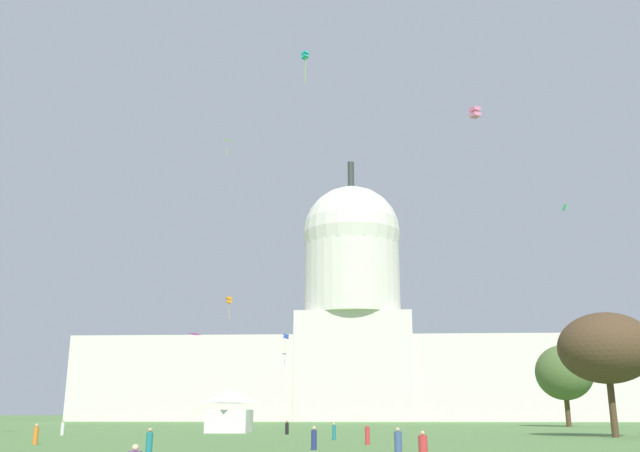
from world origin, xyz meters
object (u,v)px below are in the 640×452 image
object	(u,v)px
person_black_mid_right	(287,428)
kite_orange_mid	(229,300)
person_red_front_center	(423,448)
kite_violet_low	(286,357)
tree_east_far	(564,373)
kite_lime_high	(226,143)
kite_blue_low	(286,337)
person_navy_back_right	(314,439)
kite_turquoise_high	(305,56)
capitol_building	(353,337)
tree_east_near	(606,348)
person_red_back_left	(367,435)
kite_green_high	(564,207)
person_white_near_tree_east	(63,428)
kite_pink_high	(475,112)
kite_magenta_low	(190,337)
person_teal_front_left	(334,432)
person_teal_edge_east	(149,442)
person_denim_aisle_center	(398,445)
person_orange_near_tree_west	(36,435)
event_tent	(230,411)

from	to	relation	value
person_black_mid_right	kite_orange_mid	world-z (taller)	kite_orange_mid
person_red_front_center	kite_violet_low	xyz separation A→B (m)	(-16.50, 92.41, 11.69)
tree_east_far	kite_lime_high	xyz separation A→B (m)	(-56.63, -13.54, 37.44)
kite_blue_low	kite_violet_low	distance (m)	16.45
person_navy_back_right	kite_turquoise_high	world-z (taller)	kite_turquoise_high
capitol_building	person_navy_back_right	distance (m)	136.12
tree_east_near	person_red_front_center	size ratio (longest dim) A/B	7.95
person_red_front_center	person_navy_back_right	bearing A→B (deg)	152.07
person_red_back_left	tree_east_near	bearing A→B (deg)	-77.58
person_red_back_left	person_red_front_center	bearing A→B (deg)	166.81
kite_green_high	kite_lime_high	world-z (taller)	kite_lime_high
person_white_near_tree_east	kite_orange_mid	xyz separation A→B (m)	(9.55, 44.02, 20.92)
kite_blue_low	kite_pink_high	xyz separation A→B (m)	(29.89, -65.63, 20.68)
kite_lime_high	kite_pink_high	xyz separation A→B (m)	(36.59, -27.48, -7.85)
capitol_building	kite_violet_low	world-z (taller)	capitol_building
capitol_building	kite_magenta_low	world-z (taller)	capitol_building
kite_orange_mid	kite_violet_low	xyz separation A→B (m)	(9.35, 9.24, -9.24)
person_black_mid_right	person_red_front_center	size ratio (longest dim) A/B	0.97
person_red_front_center	person_white_near_tree_east	world-z (taller)	person_red_front_center
kite_green_high	kite_turquoise_high	world-z (taller)	kite_turquoise_high
person_black_mid_right	kite_pink_high	distance (m)	44.20
person_black_mid_right	kite_blue_low	distance (m)	67.77
person_teal_front_left	kite_pink_high	bearing A→B (deg)	4.98
person_teal_front_left	person_white_near_tree_east	bearing A→B (deg)	123.49
person_teal_front_left	kite_orange_mid	bearing A→B (deg)	74.78
person_teal_front_left	kite_violet_low	bearing A→B (deg)	64.31
kite_violet_low	capitol_building	bearing A→B (deg)	-48.99
person_teal_edge_east	kite_violet_low	distance (m)	87.53
person_red_front_center	kite_orange_mid	size ratio (longest dim) A/B	0.39
kite_magenta_low	kite_blue_low	xyz separation A→B (m)	(2.17, 75.41, 7.88)
person_black_mid_right	person_navy_back_right	size ratio (longest dim) A/B	0.98
person_denim_aisle_center	person_red_back_left	bearing A→B (deg)	58.10
person_orange_near_tree_west	person_red_back_left	world-z (taller)	person_orange_near_tree_west
kite_violet_low	kite_pink_high	bearing A→B (deg)	173.56
tree_east_near	person_denim_aisle_center	size ratio (longest dim) A/B	7.36
person_black_mid_right	kite_turquoise_high	size ratio (longest dim) A/B	0.34
person_white_near_tree_east	person_navy_back_right	bearing A→B (deg)	-5.51
person_navy_back_right	kite_turquoise_high	bearing A→B (deg)	105.24
tree_east_far	tree_east_near	distance (m)	48.92
person_navy_back_right	capitol_building	bearing A→B (deg)	98.50
person_red_back_left	kite_blue_low	distance (m)	91.76
event_tent	person_teal_edge_east	distance (m)	43.29
kite_turquoise_high	kite_lime_high	xyz separation A→B (m)	(-15.33, 27.43, -0.58)
person_black_mid_right	kite_orange_mid	distance (m)	47.90
event_tent	kite_pink_high	distance (m)	47.67
person_teal_edge_east	person_white_near_tree_east	bearing A→B (deg)	-130.97
person_navy_back_right	person_teal_edge_east	distance (m)	11.20
kite_orange_mid	kite_pink_high	size ratio (longest dim) A/B	2.67
kite_orange_mid	kite_turquoise_high	distance (m)	50.75
person_denim_aisle_center	kite_turquoise_high	world-z (taller)	kite_turquoise_high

